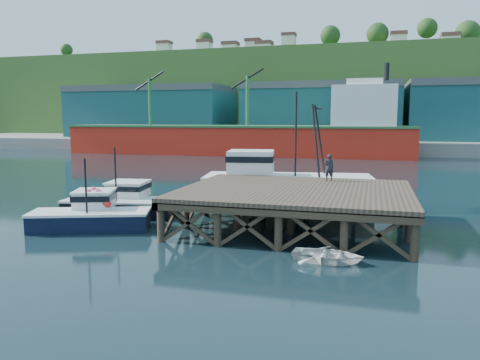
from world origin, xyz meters
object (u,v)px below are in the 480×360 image
(trawler, at_px, (284,181))
(dockworker, at_px, (329,167))
(boat_navy, at_px, (91,214))
(boat_black, at_px, (123,202))
(dinghy, at_px, (328,255))

(trawler, bearing_deg, dockworker, -52.78)
(boat_navy, distance_m, boat_black, 3.76)
(dinghy, xyz_separation_m, dockworker, (-0.85, 9.42, 2.62))
(boat_navy, height_order, boat_black, boat_black)
(boat_black, height_order, dockworker, boat_black)
(boat_navy, bearing_deg, boat_black, 74.71)
(trawler, bearing_deg, boat_black, -153.52)
(boat_black, distance_m, dockworker, 12.70)
(boat_black, distance_m, trawler, 10.87)
(trawler, bearing_deg, dinghy, -80.84)
(boat_black, bearing_deg, dockworker, 6.76)
(boat_navy, distance_m, dockworker, 13.87)
(boat_black, relative_size, dinghy, 2.43)
(dinghy, bearing_deg, boat_navy, 83.36)
(dinghy, bearing_deg, boat_black, 68.79)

